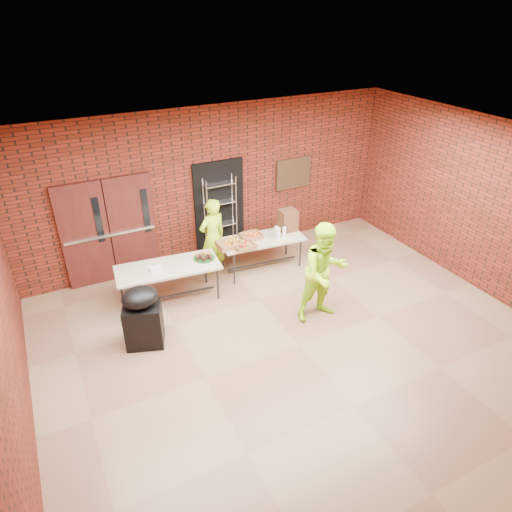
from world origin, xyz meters
The scene contains 19 objects.
room centered at (0.00, 0.00, 1.60)m, with size 8.08×7.08×3.28m.
double_doors centered at (-2.20, 3.44, 1.05)m, with size 1.78×0.12×2.10m.
dark_doorway centered at (0.10, 3.46, 1.05)m, with size 1.10×0.06×2.10m, color black.
bronze_plaque centered at (1.90, 3.45, 1.55)m, with size 0.85×0.04×0.70m, color #392617.
wire_rack centered at (0.06, 3.32, 0.90)m, with size 0.66×0.22×1.81m, color silver, non-canonical shape.
table_left centered at (-1.48, 2.14, 0.70)m, with size 1.92×0.97×0.76m.
table_right centered at (0.58, 2.43, 0.64)m, with size 1.77×0.87×0.70m.
basket_bananas centered at (-0.15, 2.41, 0.76)m, with size 0.45×0.35×0.14m.
basket_oranges centered at (0.39, 2.54, 0.76)m, with size 0.41×0.32×0.13m.
basket_apples centered at (0.09, 2.24, 0.76)m, with size 0.40×0.31×0.13m.
muffin_tray centered at (-0.79, 2.12, 0.81)m, with size 0.39×0.39×0.10m.
napkin_box centered at (-1.70, 2.12, 0.79)m, with size 0.20×0.13×0.07m, color white.
coffee_dispenser centered at (1.24, 2.54, 0.93)m, with size 0.35×0.31×0.46m, color brown.
cup_stack_front centered at (0.87, 2.28, 0.82)m, with size 0.08×0.08×0.24m, color white.
cup_stack_mid centered at (1.01, 2.27, 0.82)m, with size 0.08×0.08×0.23m, color white.
cup_stack_back centered at (0.89, 2.39, 0.81)m, with size 0.07×0.07×0.22m, color white.
covered_grill centered at (-2.21, 1.21, 0.53)m, with size 0.71×0.65×1.07m.
volunteer_woman centered at (-0.35, 2.76, 0.81)m, with size 0.59×0.39×1.62m, color #BBFF1C.
volunteer_man centered at (0.77, 0.51, 0.90)m, with size 0.88×0.68×1.81m, color #BBFF1C.
Camera 1 is at (-3.26, -4.80, 4.99)m, focal length 32.00 mm.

